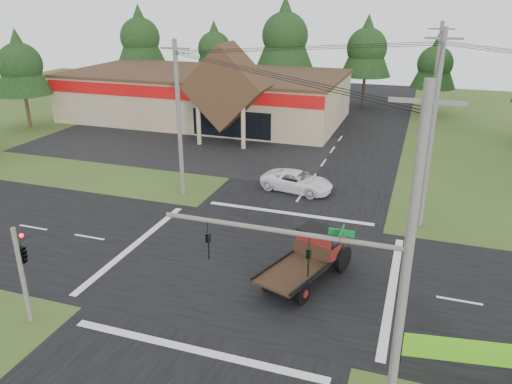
% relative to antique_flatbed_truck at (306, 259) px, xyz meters
% --- Properties ---
extents(ground, '(120.00, 120.00, 0.00)m').
position_rel_antique_flatbed_truck_xyz_m(ground, '(-2.91, 0.57, -1.20)').
color(ground, '#344B1A').
rests_on(ground, ground).
extents(road_ns, '(12.00, 120.00, 0.02)m').
position_rel_antique_flatbed_truck_xyz_m(road_ns, '(-2.91, 0.57, -1.19)').
color(road_ns, black).
rests_on(road_ns, ground).
extents(road_ew, '(120.00, 12.00, 0.02)m').
position_rel_antique_flatbed_truck_xyz_m(road_ew, '(-2.91, 0.57, -1.19)').
color(road_ew, black).
rests_on(road_ew, ground).
extents(parking_apron, '(28.00, 14.00, 0.02)m').
position_rel_antique_flatbed_truck_xyz_m(parking_apron, '(-16.91, 19.57, -1.19)').
color(parking_apron, black).
rests_on(parking_apron, ground).
extents(cvs_building, '(30.40, 18.20, 9.19)m').
position_rel_antique_flatbed_truck_xyz_m(cvs_building, '(-18.61, 30.14, 1.57)').
color(cvs_building, gray).
rests_on(cvs_building, ground).
extents(traffic_signal_mast, '(8.12, 0.24, 7.00)m').
position_rel_antique_flatbed_truck_xyz_m(traffic_signal_mast, '(2.91, -6.93, 3.22)').
color(traffic_signal_mast, '#595651').
rests_on(traffic_signal_mast, ground).
extents(traffic_signal_corner, '(0.53, 2.48, 4.40)m').
position_rel_antique_flatbed_truck_xyz_m(traffic_signal_corner, '(-10.41, -6.75, 2.32)').
color(traffic_signal_corner, '#595651').
rests_on(traffic_signal_corner, ground).
extents(utility_pole_nr, '(2.00, 0.30, 11.00)m').
position_rel_antique_flatbed_truck_xyz_m(utility_pole_nr, '(4.59, -6.93, 4.43)').
color(utility_pole_nr, '#595651').
rests_on(utility_pole_nr, ground).
extents(utility_pole_nw, '(2.00, 0.30, 10.50)m').
position_rel_antique_flatbed_truck_xyz_m(utility_pole_nw, '(-10.91, 8.57, 4.18)').
color(utility_pole_nw, '#595651').
rests_on(utility_pole_nw, ground).
extents(utility_pole_ne, '(2.00, 0.30, 11.50)m').
position_rel_antique_flatbed_truck_xyz_m(utility_pole_ne, '(5.09, 8.57, 4.69)').
color(utility_pole_ne, '#595651').
rests_on(utility_pole_ne, ground).
extents(utility_pole_n, '(2.00, 0.30, 11.20)m').
position_rel_antique_flatbed_truck_xyz_m(utility_pole_n, '(5.09, 22.57, 4.54)').
color(utility_pole_n, '#595651').
rests_on(utility_pole_n, ground).
extents(tree_row_a, '(6.72, 6.72, 12.12)m').
position_rel_antique_flatbed_truck_xyz_m(tree_row_a, '(-32.91, 40.57, 6.84)').
color(tree_row_a, '#332316').
rests_on(tree_row_a, ground).
extents(tree_row_b, '(5.60, 5.60, 10.10)m').
position_rel_antique_flatbed_truck_xyz_m(tree_row_b, '(-22.91, 42.57, 5.50)').
color(tree_row_b, '#332316').
rests_on(tree_row_b, ground).
extents(tree_row_c, '(7.28, 7.28, 13.13)m').
position_rel_antique_flatbed_truck_xyz_m(tree_row_c, '(-12.91, 41.57, 7.52)').
color(tree_row_c, '#332316').
rests_on(tree_row_c, ground).
extents(tree_row_d, '(6.16, 6.16, 11.11)m').
position_rel_antique_flatbed_truck_xyz_m(tree_row_d, '(-2.91, 42.57, 6.17)').
color(tree_row_d, '#332316').
rests_on(tree_row_d, ground).
extents(tree_row_e, '(5.04, 5.04, 9.09)m').
position_rel_antique_flatbed_truck_xyz_m(tree_row_e, '(5.09, 40.57, 4.83)').
color(tree_row_e, '#332316').
rests_on(tree_row_e, ground).
extents(tree_side_w, '(5.60, 5.60, 10.10)m').
position_rel_antique_flatbed_truck_xyz_m(tree_side_w, '(-34.91, 20.57, 5.50)').
color(tree_side_w, '#332316').
rests_on(tree_side_w, ground).
extents(antique_flatbed_truck, '(3.95, 6.16, 2.41)m').
position_rel_antique_flatbed_truck_xyz_m(antique_flatbed_truck, '(0.00, 0.00, 0.00)').
color(antique_flatbed_truck, '#600D16').
rests_on(antique_flatbed_truck, ground).
extents(roadside_banner, '(4.16, 0.74, 1.43)m').
position_rel_antique_flatbed_truck_xyz_m(roadside_banner, '(6.80, -4.26, -0.49)').
color(roadside_banner, '#54B017').
rests_on(roadside_banner, ground).
extents(white_pickup, '(5.43, 3.17, 1.42)m').
position_rel_antique_flatbed_truck_xyz_m(white_pickup, '(-3.43, 11.69, -0.49)').
color(white_pickup, white).
rests_on(white_pickup, ground).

